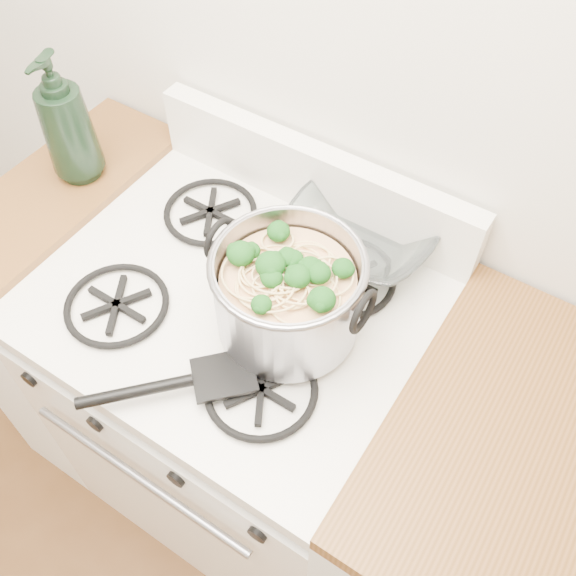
{
  "coord_description": "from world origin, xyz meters",
  "views": [
    {
      "loc": [
        0.51,
        0.68,
        1.92
      ],
      "look_at": [
        0.14,
        1.25,
        1.03
      ],
      "focal_mm": 40.0,
      "sensor_mm": 36.0,
      "label": 1
    }
  ],
  "objects_px": {
    "gas_range": "(245,405)",
    "stock_pot": "(288,294)",
    "spatula": "(224,373)",
    "bottle": "(65,119)",
    "glass_bowl": "(363,237)"
  },
  "relations": [
    {
      "from": "gas_range",
      "to": "spatula",
      "type": "height_order",
      "value": "spatula"
    },
    {
      "from": "spatula",
      "to": "gas_range",
      "type": "bearing_deg",
      "value": 165.81
    },
    {
      "from": "spatula",
      "to": "bottle",
      "type": "distance_m",
      "value": 0.66
    },
    {
      "from": "gas_range",
      "to": "stock_pot",
      "type": "distance_m",
      "value": 0.59
    },
    {
      "from": "glass_bowl",
      "to": "spatula",
      "type": "bearing_deg",
      "value": -96.81
    },
    {
      "from": "stock_pot",
      "to": "bottle",
      "type": "xyz_separation_m",
      "value": [
        -0.62,
        0.1,
        0.06
      ]
    },
    {
      "from": "gas_range",
      "to": "stock_pot",
      "type": "xyz_separation_m",
      "value": [
        0.14,
        -0.01,
        0.57
      ]
    },
    {
      "from": "spatula",
      "to": "bottle",
      "type": "relative_size",
      "value": 1.04
    },
    {
      "from": "spatula",
      "to": "bottle",
      "type": "xyz_separation_m",
      "value": [
        -0.59,
        0.25,
        0.13
      ]
    },
    {
      "from": "spatula",
      "to": "bottle",
      "type": "height_order",
      "value": "bottle"
    },
    {
      "from": "gas_range",
      "to": "spatula",
      "type": "distance_m",
      "value": 0.54
    },
    {
      "from": "glass_bowl",
      "to": "bottle",
      "type": "xyz_separation_m",
      "value": [
        -0.64,
        -0.16,
        0.13
      ]
    },
    {
      "from": "stock_pot",
      "to": "glass_bowl",
      "type": "xyz_separation_m",
      "value": [
        0.02,
        0.25,
        -0.07
      ]
    },
    {
      "from": "stock_pot",
      "to": "bottle",
      "type": "distance_m",
      "value": 0.63
    },
    {
      "from": "stock_pot",
      "to": "bottle",
      "type": "relative_size",
      "value": 1.02
    }
  ]
}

